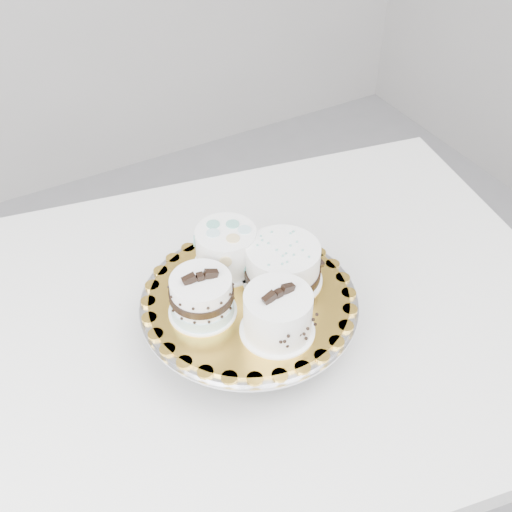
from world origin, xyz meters
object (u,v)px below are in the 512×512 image
cake_dots (226,248)px  cake_stand (249,311)px  cake_banded (202,297)px  table (218,354)px  cake_ribbon (283,265)px  cake_board (249,297)px  cake_swirl (278,315)px

cake_dots → cake_stand: bearing=-92.6°
cake_banded → table: bearing=57.5°
cake_dots → cake_ribbon: 0.09m
table → cake_ribbon: (0.10, -0.04, 0.20)m
table → cake_stand: size_ratio=4.03×
cake_board → cake_dots: size_ratio=2.60×
cake_stand → cake_dots: cake_dots is taller
cake_swirl → cake_banded: bearing=125.2°
cake_stand → cake_swirl: 0.10m
cake_banded → cake_dots: 0.11m
table → cake_ribbon: size_ratio=10.22×
table → cake_board: (0.03, -0.05, 0.17)m
cake_swirl → cake_dots: (0.00, 0.16, 0.00)m
table → cake_board: bearing=-47.0°
cake_ribbon → cake_banded: bearing=175.8°
cake_swirl → table: bearing=98.6°
cake_swirl → cake_ribbon: 0.11m
cake_swirl → cake_banded: cake_swirl is taller
cake_board → cake_ribbon: (0.06, 0.01, 0.03)m
cake_dots → table: bearing=-144.6°
table → cake_dots: (0.04, 0.03, 0.21)m
cake_dots → cake_banded: bearing=-137.3°
cake_stand → cake_ribbon: bearing=6.8°
cake_banded → cake_swirl: bearing=-39.3°
table → cake_stand: cake_stand is taller
cake_ribbon → cake_dots: bearing=125.8°
cake_banded → cake_board: bearing=4.3°
table → cake_swirl: size_ratio=12.34×
table → cake_banded: bearing=-121.1°
cake_banded → cake_ribbon: size_ratio=0.78×
cake_swirl → cake_dots: cake_swirl is taller
cake_ribbon → cake_swirl: bearing=-130.0°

